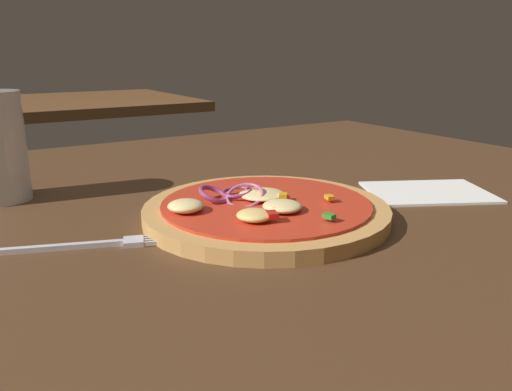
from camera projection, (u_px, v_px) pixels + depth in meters
name	position (u px, v px, depth m)	size (l,w,h in m)	color
dining_table	(209.00, 239.00, 0.52)	(1.31, 1.04, 0.03)	#4C301C
pizza	(265.00, 210.00, 0.53)	(0.26, 0.26, 0.03)	tan
fork	(89.00, 245.00, 0.45)	(0.17, 0.07, 0.01)	silver
napkin	(428.00, 192.00, 0.62)	(0.18, 0.16, 0.00)	white
background_table	(80.00, 104.00, 1.83)	(0.75, 0.68, 0.03)	brown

